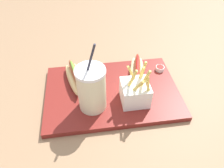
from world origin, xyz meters
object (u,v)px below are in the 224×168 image
(hot_dog_1, at_px, (137,71))
(ketchup_cup_1, at_px, (160,68))
(hot_dog_2, at_px, (76,77))
(fries_basket, at_px, (135,92))
(soda_cup, at_px, (92,89))

(hot_dog_1, xyz_separation_m, ketchup_cup_1, (0.10, 0.02, -0.01))
(hot_dog_1, bearing_deg, hot_dog_2, -178.77)
(fries_basket, xyz_separation_m, ketchup_cup_1, (0.14, 0.15, -0.03))
(hot_dog_1, distance_m, ketchup_cup_1, 0.10)
(soda_cup, distance_m, hot_dog_2, 0.15)
(ketchup_cup_1, bearing_deg, soda_cup, -152.03)
(fries_basket, height_order, ketchup_cup_1, fries_basket)
(fries_basket, relative_size, hot_dog_1, 0.82)
(soda_cup, xyz_separation_m, fries_basket, (0.15, 0.00, -0.04))
(soda_cup, xyz_separation_m, hot_dog_1, (0.18, 0.13, -0.06))
(hot_dog_1, distance_m, hot_dog_2, 0.24)
(fries_basket, bearing_deg, ketchup_cup_1, 46.87)
(soda_cup, relative_size, fries_basket, 1.57)
(ketchup_cup_1, bearing_deg, hot_dog_2, -176.17)
(soda_cup, bearing_deg, fries_basket, 1.30)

